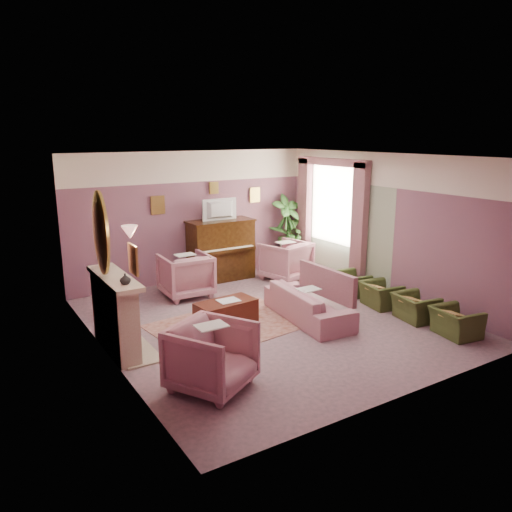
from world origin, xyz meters
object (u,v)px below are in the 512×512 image
olive_chair_c (380,291)px  television (221,208)px  side_table (291,255)px  sofa (308,298)px  floral_armchair_front (212,353)px  olive_chair_a (456,318)px  piano (221,251)px  olive_chair_b (415,303)px  floral_armchair_left (186,273)px  olive_chair_d (350,280)px  coffee_table (226,314)px  floral_armchair_right (285,259)px

olive_chair_c → television: bearing=118.3°
side_table → sofa: bearing=-120.6°
floral_armchair_front → olive_chair_c: (4.07, 1.10, -0.17)m
sofa → olive_chair_a: (1.56, -1.82, -0.09)m
piano → side_table: 1.81m
olive_chair_c → side_table: size_ratio=1.00×
olive_chair_a → olive_chair_b: same height
sofa → floral_armchair_left: size_ratio=2.02×
olive_chair_a → olive_chair_c: bearing=90.0°
olive_chair_b → olive_chair_d: bearing=90.0°
floral_armchair_left → olive_chair_d: bearing=-30.6°
coffee_table → television: bearing=63.1°
coffee_table → sofa: (1.38, -0.45, 0.16)m
floral_armchair_left → sofa: bearing=-61.2°
television → sofa: television is taller
floral_armchair_right → olive_chair_c: (0.49, -2.39, -0.17)m
floral_armchair_left → olive_chair_c: 3.77m
television → olive_chair_b: 4.46m
olive_chair_a → television: bearing=109.4°
piano → side_table: bearing=-5.8°
olive_chair_b → side_table: (0.10, 3.80, 0.05)m
floral_armchair_left → olive_chair_c: floral_armchair_left is taller
piano → coffee_table: size_ratio=1.40×
television → floral_armchair_right: television is taller
piano → television: television is taller
olive_chair_b → television: bearing=113.1°
television → floral_armchair_front: television is taller
olive_chair_b → side_table: bearing=88.5°
piano → sofa: bearing=-87.7°
coffee_table → floral_armchair_front: (-1.14, -1.73, 0.25)m
floral_armchair_front → side_table: floral_armchair_front is taller
floral_armchair_right → olive_chair_d: bearing=-72.8°
floral_armchair_left → olive_chair_d: size_ratio=1.36×
piano → sofa: 2.99m
floral_armchair_right → olive_chair_a: floral_armchair_right is taller
olive_chair_c → side_table: bearing=88.1°
olive_chair_d → floral_armchair_right: bearing=107.2°
piano → sofa: size_ratio=0.73×
coffee_table → floral_armchair_left: (0.11, 1.86, 0.25)m
olive_chair_a → side_table: size_ratio=1.00×
side_table → coffee_table: bearing=-142.3°
side_table → piano: bearing=174.2°
olive_chair_b → floral_armchair_left: bearing=130.5°
sofa → olive_chair_c: (1.56, -0.18, -0.09)m
floral_armchair_left → television: bearing=28.4°
coffee_table → floral_armchair_front: 2.09m
sofa → side_table: sofa is taller
sofa → floral_armchair_front: size_ratio=2.02×
floral_armchair_right → side_table: 0.84m
coffee_table → olive_chair_d: olive_chair_d is taller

